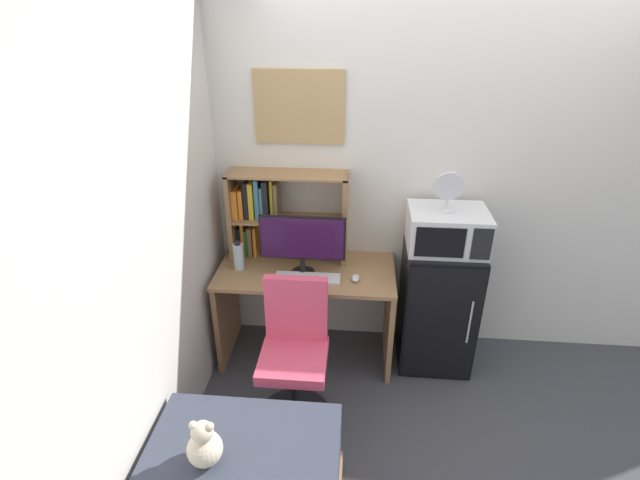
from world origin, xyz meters
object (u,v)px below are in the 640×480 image
at_px(keyboard, 307,278).
at_px(desk_chair, 295,361).
at_px(hutch_bookshelf, 271,210).
at_px(microwave, 447,229).
at_px(mini_fridge, 437,305).
at_px(water_bottle, 239,256).
at_px(computer_mouse, 356,278).
at_px(desk_fan, 448,189).
at_px(wall_corkboard, 299,107).
at_px(teddy_bear, 204,445).
at_px(monitor, 302,241).

bearing_deg(keyboard, desk_chair, -94.02).
height_order(hutch_bookshelf, microwave, hutch_bookshelf).
bearing_deg(mini_fridge, microwave, 89.90).
bearing_deg(water_bottle, computer_mouse, -6.19).
height_order(computer_mouse, desk_chair, desk_chair).
xyz_separation_m(mini_fridge, microwave, (0.00, 0.00, 0.60)).
relative_size(mini_fridge, desk_chair, 0.98).
xyz_separation_m(keyboard, desk_fan, (0.89, 0.17, 0.60)).
height_order(hutch_bookshelf, water_bottle, hutch_bookshelf).
relative_size(hutch_bookshelf, wall_corkboard, 1.39).
distance_m(computer_mouse, teddy_bear, 1.44).
distance_m(desk_chair, wall_corkboard, 1.63).
xyz_separation_m(mini_fridge, teddy_bear, (-1.25, -1.43, 0.14)).
distance_m(water_bottle, desk_fan, 1.47).
bearing_deg(wall_corkboard, mini_fridge, -13.94).
bearing_deg(keyboard, hutch_bookshelf, 131.72).
bearing_deg(keyboard, teddy_bear, -105.06).
bearing_deg(computer_mouse, desk_fan, 15.35).
distance_m(keyboard, teddy_bear, 1.31).
bearing_deg(desk_fan, computer_mouse, -164.65).
height_order(keyboard, teddy_bear, keyboard).
distance_m(teddy_bear, wall_corkboard, 2.08).
bearing_deg(teddy_bear, microwave, 48.88).
xyz_separation_m(monitor, wall_corkboard, (-0.05, 0.35, 0.80)).
height_order(keyboard, microwave, microwave).
bearing_deg(desk_fan, teddy_bear, -130.64).
height_order(microwave, desk_fan, desk_fan).
relative_size(water_bottle, microwave, 0.41).
relative_size(water_bottle, mini_fridge, 0.22).
xyz_separation_m(keyboard, teddy_bear, (-0.34, -1.25, -0.15)).
height_order(mini_fridge, wall_corkboard, wall_corkboard).
bearing_deg(mini_fridge, desk_fan, -173.56).
relative_size(monitor, mini_fridge, 0.61).
xyz_separation_m(hutch_bookshelf, water_bottle, (-0.20, -0.22, -0.26)).
distance_m(hutch_bookshelf, water_bottle, 0.40).
height_order(mini_fridge, microwave, microwave).
xyz_separation_m(keyboard, water_bottle, (-0.49, 0.11, 0.09)).
height_order(keyboard, desk_chair, desk_chair).
bearing_deg(teddy_bear, computer_mouse, 62.57).
relative_size(hutch_bookshelf, teddy_bear, 3.31).
bearing_deg(computer_mouse, wall_corkboard, 135.44).
xyz_separation_m(desk_fan, desk_chair, (-0.92, -0.63, -0.92)).
relative_size(computer_mouse, teddy_bear, 0.36).
xyz_separation_m(hutch_bookshelf, mini_fridge, (1.21, -0.15, -0.64)).
relative_size(monitor, teddy_bear, 2.29).
bearing_deg(desk_chair, mini_fridge, 33.71).
xyz_separation_m(monitor, desk_chair, (0.01, -0.53, -0.57)).
relative_size(water_bottle, desk_fan, 0.79).
bearing_deg(microwave, keyboard, -168.90).
xyz_separation_m(computer_mouse, teddy_bear, (-0.66, -1.27, -0.16)).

